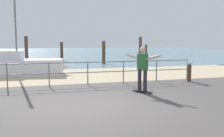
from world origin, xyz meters
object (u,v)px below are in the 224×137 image
Objects in this scene: skateboard at (142,91)px; skateboarder at (142,66)px; bollard_short at (189,73)px; sailboat at (26,66)px; seagull at (190,63)px.

skateboard is 0.95m from skateboarder.
skateboarder is 2.00× the size of bollard_short.
skateboarder is at bearing -54.81° from sailboat.
bollard_short is at bearing -153.47° from seagull.
skateboarder is 3.63m from bollard_short.
skateboarder is 3.59m from seagull.
bollard_short is (3.12, 1.75, -0.60)m from skateboarder.
sailboat is 7.79m from skateboarder.
skateboarder is (4.48, -6.36, 0.49)m from sailboat.
seagull is at bearing 29.26° from skateboarder.
skateboard is (4.48, -6.36, -0.46)m from sailboat.
sailboat is at bearing 125.19° from skateboarder.
sailboat reaches higher than skateboard.
skateboard is at bearing -150.74° from seagull.
sailboat is 8.91m from seagull.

